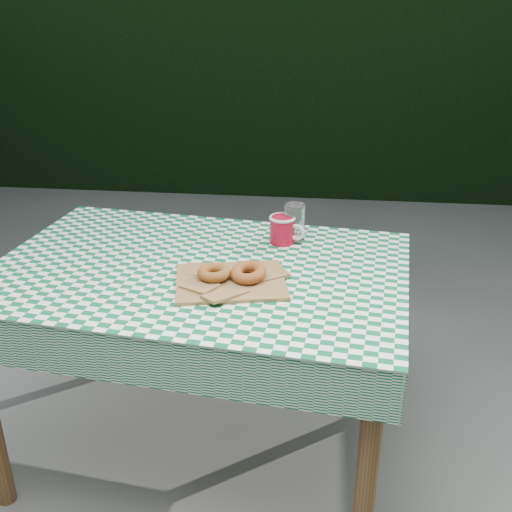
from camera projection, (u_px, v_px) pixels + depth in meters
The scene contains 9 objects.
ground at pixel (187, 428), 2.34m from camera, with size 60.00×60.00×0.00m, color #555650.
hedge_north at pixel (268, 77), 4.87m from camera, with size 7.00×0.70×1.80m, color black.
table at pixel (203, 367), 2.06m from camera, with size 1.28×0.85×0.75m, color brown.
tablecloth at pixel (199, 267), 1.91m from camera, with size 1.30×0.87×0.01m, color #0D5832.
paper_bag at pixel (231, 281), 1.79m from camera, with size 0.32×0.26×0.02m, color olive.
bagel_front at pixel (214, 272), 1.79m from camera, with size 0.10×0.10×0.03m, color brown.
bagel_back at pixel (248, 272), 1.79m from camera, with size 0.11×0.11×0.03m, color #A34E21.
coffee_mug at pixel (282, 230), 2.06m from camera, with size 0.17×0.17×0.10m, color #A80A20, non-canonical shape.
drinking_glass at pixel (295, 222), 2.08m from camera, with size 0.07×0.07×0.13m, color white.
Camera 1 is at (0.48, -1.81, 1.57)m, focal length 42.14 mm.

